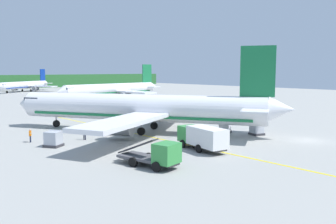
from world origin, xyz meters
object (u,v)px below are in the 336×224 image
Objects in this scene: airliner_foreground at (142,108)px; cargo_container_near at (257,128)px; airliner_far_taxiway at (25,85)px; service_truck_catering at (157,155)px; airliner_mid_apron at (113,89)px; crew_marshaller at (85,132)px; cargo_container_mid at (54,139)px; crew_loader_left at (30,135)px; service_truck_baggage at (202,137)px; cargo_container_far at (225,127)px.

airliner_foreground is 17.92× the size of cargo_container_near.
airliner_far_taxiway reaches higher than service_truck_catering.
airliner_mid_apron is 62.95m from crew_marshaller.
airliner_mid_apron is at bearing 59.03° from service_truck_catering.
airliner_far_taxiway reaches higher than cargo_container_mid.
crew_loader_left is at bearing 102.98° from cargo_container_mid.
airliner_far_taxiway is at bearing 69.41° from crew_loader_left.
airliner_far_taxiway reaches higher than cargo_container_near.
airliner_foreground is 5.44× the size of service_truck_baggage.
airliner_mid_apron reaches higher than crew_loader_left.
service_truck_baggage is at bearing -48.57° from cargo_container_mid.
cargo_container_near reaches higher than crew_loader_left.
crew_marshaller is (-33.83, -108.33, -1.60)m from airliner_far_taxiway.
cargo_container_near is at bearing -33.81° from crew_marshaller.
cargo_container_far is 1.29× the size of crew_loader_left.
airliner_foreground is 13.97m from cargo_container_mid.
airliner_foreground is 5.65× the size of service_truck_catering.
service_truck_catering is 3.17× the size of cargo_container_near.
service_truck_baggage is 3.95× the size of crew_marshaller.
cargo_container_near is 26.45m from cargo_container_mid.
cargo_container_near is 1.29× the size of crew_loader_left.
airliner_mid_apron is 58.37m from airliner_far_taxiway.
cargo_container_mid is (-38.51, -109.52, -1.75)m from airliner_far_taxiway.
cargo_container_near is 1.20× the size of crew_marshaller.
airliner_far_taxiway is (-4.21, 58.21, -0.40)m from airliner_mid_apron.
airliner_foreground is 16.22m from cargo_container_near.
airliner_foreground is at bearing 133.67° from cargo_container_far.
cargo_container_near is at bearing -106.77° from airliner_mid_apron.
service_truck_baggage is at bearing -102.53° from airliner_far_taxiway.
cargo_container_mid is at bearing -129.78° from airliner_mid_apron.
cargo_container_far is at bearing 21.13° from service_truck_catering.
cargo_container_mid is at bearing 131.43° from service_truck_baggage.
service_truck_catering is (-35.56, -124.46, -1.47)m from airliner_far_taxiway.
airliner_mid_apron is 17.72× the size of cargo_container_far.
cargo_container_far is at bearing -98.09° from airliner_far_taxiway.
crew_marshaller is (-19.09, 12.78, 0.11)m from cargo_container_near.
airliner_mid_apron is at bearing 47.05° from crew_loader_left.
cargo_container_mid is 1.40× the size of crew_marshaller.
cargo_container_near is 1.00× the size of cargo_container_far.
cargo_container_mid is 4.44m from crew_loader_left.
service_truck_baggage is at bearing -99.85° from airliner_foreground.
crew_marshaller is (-6.64, 14.02, -0.46)m from service_truck_baggage.
airliner_far_taxiway reaches higher than service_truck_baggage.
cargo_container_near reaches higher than cargo_container_mid.
cargo_container_near is at bearing -51.15° from airliner_foreground.
service_truck_catering reaches higher than crew_loader_left.
service_truck_baggage is (-2.38, -13.73, -1.89)m from airliner_foreground.
airliner_mid_apron reaches higher than crew_marshaller.
airliner_mid_apron is (29.01, 50.41, -0.35)m from airliner_foreground.
service_truck_catering is at bearing -78.40° from crew_loader_left.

